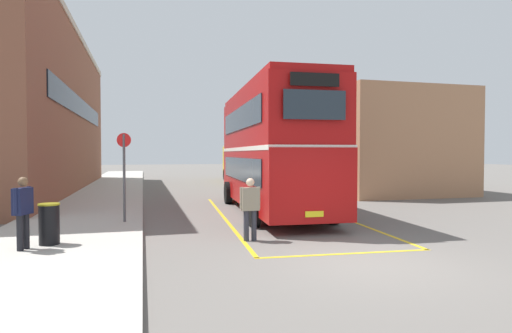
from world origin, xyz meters
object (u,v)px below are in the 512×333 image
object	(u,v)px
bus_stop_sign	(124,169)
pedestrian_boarding	(250,205)
single_deck_bus	(245,161)
litter_bin	(49,224)
double_decker_bus	(272,148)
pedestrian_waiting_near	(23,208)

from	to	relation	value
bus_stop_sign	pedestrian_boarding	bearing A→B (deg)	-44.14
single_deck_bus	litter_bin	distance (m)	25.04
litter_bin	double_decker_bus	bearing A→B (deg)	34.74
double_decker_bus	litter_bin	distance (m)	8.70
pedestrian_boarding	litter_bin	distance (m)	4.85
pedestrian_boarding	litter_bin	bearing A→B (deg)	177.85
double_decker_bus	pedestrian_waiting_near	distance (m)	9.23
pedestrian_boarding	double_decker_bus	bearing A→B (deg)	66.90
litter_bin	single_deck_bus	bearing A→B (deg)	65.83
single_deck_bus	litter_bin	size ratio (longest dim) A/B	8.78
single_deck_bus	pedestrian_waiting_near	distance (m)	25.63
double_decker_bus	pedestrian_boarding	distance (m)	5.68
pedestrian_waiting_near	bus_stop_sign	bearing A→B (deg)	59.61
pedestrian_waiting_near	bus_stop_sign	distance (m)	4.05
double_decker_bus	pedestrian_waiting_near	xyz separation A→B (m)	(-7.42, -5.29, -1.44)
double_decker_bus	litter_bin	world-z (taller)	double_decker_bus
double_decker_bus	bus_stop_sign	size ratio (longest dim) A/B	3.66
bus_stop_sign	litter_bin	bearing A→B (deg)	-117.83
single_deck_bus	bus_stop_sign	xyz separation A→B (m)	(-8.67, -19.85, 0.17)
pedestrian_waiting_near	litter_bin	bearing A→B (deg)	45.89
single_deck_bus	pedestrian_boarding	world-z (taller)	single_deck_bus
pedestrian_waiting_near	bus_stop_sign	world-z (taller)	bus_stop_sign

